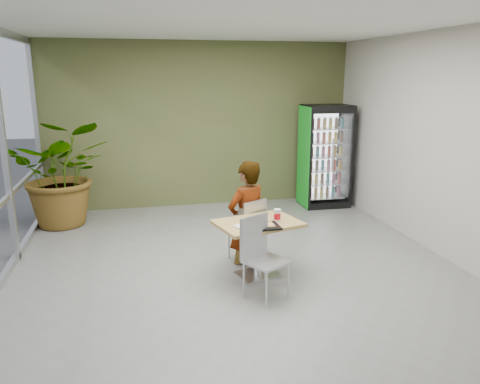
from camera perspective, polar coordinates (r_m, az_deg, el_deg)
name	(u,v)px	position (r m, az deg, el deg)	size (l,w,h in m)	color
ground	(239,273)	(6.34, -0.10, -9.81)	(7.00, 7.00, 0.00)	slate
room_envelope	(239,154)	(5.87, -0.10, 4.61)	(6.00, 7.00, 3.20)	#B9B4A7
dining_table	(258,238)	(6.03, 2.20, -5.58)	(1.18, 0.96, 0.75)	#B08D4B
chair_far	(250,225)	(6.51, 1.27, -4.10)	(0.54, 0.54, 0.91)	#B3B5B8
chair_near	(260,250)	(5.52, 2.46, -7.14)	(0.59, 0.59, 0.97)	#B3B5B8
seated_woman	(247,222)	(6.53, 0.84, -3.72)	(0.64, 0.41, 1.74)	black
pizza_plate	(249,221)	(5.94, 1.10, -3.57)	(0.29, 0.21, 0.03)	silver
soda_cup	(277,215)	(5.98, 4.57, -2.86)	(0.09, 0.09, 0.16)	silver
napkin_stack	(240,226)	(5.76, -0.01, -4.20)	(0.14, 0.14, 0.02)	silver
cafeteria_tray	(262,227)	(5.75, 2.74, -4.24)	(0.42, 0.31, 0.02)	black
beverage_fridge	(325,156)	(9.42, 10.31, 4.33)	(0.92, 0.71, 2.00)	black
potted_plant	(63,173)	(8.61, -20.77, 2.18)	(1.66, 1.44, 1.85)	#2C6829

